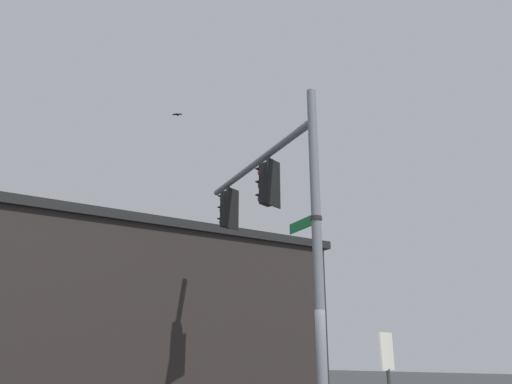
% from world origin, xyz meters
% --- Properties ---
extents(signal_pole, '(0.20, 0.20, 7.24)m').
position_xyz_m(signal_pole, '(0.00, 0.00, 3.62)').
color(signal_pole, slate).
rests_on(signal_pole, ground).
extents(mast_arm, '(2.61, 5.09, 0.18)m').
position_xyz_m(mast_arm, '(1.23, 2.51, 6.50)').
color(mast_arm, slate).
extents(traffic_light_nearest_pole, '(0.54, 0.49, 1.31)m').
position_xyz_m(traffic_light_nearest_pole, '(0.92, 1.90, 5.71)').
color(traffic_light_nearest_pole, black).
extents(traffic_light_mid_inner, '(0.54, 0.49, 1.31)m').
position_xyz_m(traffic_light_mid_inner, '(2.03, 4.17, 5.71)').
color(traffic_light_mid_inner, black).
extents(street_name_sign, '(0.60, 1.07, 0.22)m').
position_xyz_m(street_name_sign, '(0.15, 0.31, 4.32)').
color(street_name_sign, '#147238').
extents(bird_flying, '(0.19, 0.32, 0.06)m').
position_xyz_m(bird_flying, '(1.30, 5.74, 8.99)').
color(bird_flying, black).
extents(storefront_building, '(15.00, 11.29, 5.97)m').
position_xyz_m(storefront_building, '(3.56, 10.03, 3.00)').
color(storefront_building, '#282321').
rests_on(storefront_building, ground).
extents(tree_by_storefront, '(3.71, 3.71, 6.45)m').
position_xyz_m(tree_by_storefront, '(7.70, 7.93, 4.58)').
color(tree_by_storefront, '#4C3823').
rests_on(tree_by_storefront, ground).
extents(historical_marker, '(0.60, 0.08, 2.13)m').
position_xyz_m(historical_marker, '(1.87, -0.48, 1.40)').
color(historical_marker, '#333333').
rests_on(historical_marker, ground).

